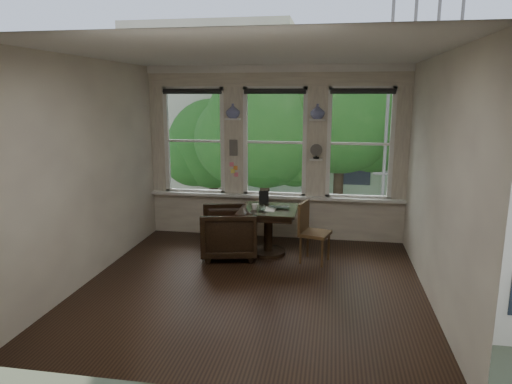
% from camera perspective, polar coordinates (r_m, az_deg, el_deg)
% --- Properties ---
extents(ground, '(4.50, 4.50, 0.00)m').
position_cam_1_polar(ground, '(6.26, -0.41, -11.58)').
color(ground, black).
rests_on(ground, ground).
extents(ceiling, '(4.50, 4.50, 0.00)m').
position_cam_1_polar(ceiling, '(5.76, -0.46, 16.93)').
color(ceiling, silver).
rests_on(ceiling, ground).
extents(wall_back, '(4.50, 0.00, 4.50)m').
position_cam_1_polar(wall_back, '(8.03, 2.38, 4.81)').
color(wall_back, silver).
rests_on(wall_back, ground).
extents(wall_front, '(4.50, 0.00, 4.50)m').
position_cam_1_polar(wall_front, '(3.69, -6.57, -3.94)').
color(wall_front, silver).
rests_on(wall_front, ground).
extents(wall_left, '(0.00, 4.50, 4.50)m').
position_cam_1_polar(wall_left, '(6.60, -20.08, 2.51)').
color(wall_left, silver).
rests_on(wall_left, ground).
extents(wall_right, '(0.00, 4.50, 4.50)m').
position_cam_1_polar(wall_right, '(5.87, 21.73, 1.28)').
color(wall_right, silver).
rests_on(wall_right, ground).
extents(window_left, '(1.10, 0.12, 1.90)m').
position_cam_1_polar(window_left, '(8.31, -7.64, 6.35)').
color(window_left, white).
rests_on(window_left, ground).
extents(window_center, '(1.10, 0.12, 1.90)m').
position_cam_1_polar(window_center, '(8.00, 2.39, 6.23)').
color(window_center, white).
rests_on(window_center, ground).
extents(window_right, '(1.10, 0.12, 1.90)m').
position_cam_1_polar(window_right, '(7.95, 12.86, 5.90)').
color(window_right, white).
rests_on(window_right, ground).
extents(shelf_left, '(0.26, 0.16, 0.03)m').
position_cam_1_polar(shelf_left, '(8.00, -2.90, 9.09)').
color(shelf_left, white).
rests_on(shelf_left, ground).
extents(shelf_right, '(0.26, 0.16, 0.03)m').
position_cam_1_polar(shelf_right, '(7.82, 7.66, 8.93)').
color(shelf_right, white).
rests_on(shelf_right, ground).
extents(intercom, '(0.14, 0.06, 0.28)m').
position_cam_1_polar(intercom, '(8.07, -2.82, 5.56)').
color(intercom, '#59544F').
rests_on(intercom, ground).
extents(sticky_notes, '(0.16, 0.01, 0.24)m').
position_cam_1_polar(sticky_notes, '(8.12, -2.79, 3.11)').
color(sticky_notes, pink).
rests_on(sticky_notes, ground).
extents(desk_fan, '(0.20, 0.20, 0.24)m').
position_cam_1_polar(desk_fan, '(7.85, 7.54, 4.77)').
color(desk_fan, '#59544F').
rests_on(desk_fan, ground).
extents(vase_left, '(0.24, 0.24, 0.25)m').
position_cam_1_polar(vase_left, '(7.99, -2.91, 10.09)').
color(vase_left, silver).
rests_on(vase_left, shelf_left).
extents(vase_right, '(0.24, 0.24, 0.25)m').
position_cam_1_polar(vase_right, '(7.81, 7.69, 9.95)').
color(vase_right, silver).
rests_on(vase_right, shelf_right).
extents(table, '(0.90, 0.90, 0.75)m').
position_cam_1_polar(table, '(7.31, 1.54, -4.94)').
color(table, black).
rests_on(table, ground).
extents(armchair_left, '(1.03, 1.01, 0.79)m').
position_cam_1_polar(armchair_left, '(7.21, -3.49, -5.03)').
color(armchair_left, black).
rests_on(armchair_left, ground).
extents(cushion_red, '(0.45, 0.45, 0.06)m').
position_cam_1_polar(cushion_red, '(7.20, -3.49, -4.61)').
color(cushion_red, maroon).
rests_on(cushion_red, armchair_left).
extents(side_chair_right, '(0.52, 0.52, 0.92)m').
position_cam_1_polar(side_chair_right, '(6.99, 7.40, -5.10)').
color(side_chair_right, '#422917').
rests_on(side_chair_right, ground).
extents(laptop, '(0.36, 0.26, 0.03)m').
position_cam_1_polar(laptop, '(7.19, 2.75, -2.03)').
color(laptop, black).
rests_on(laptop, table).
extents(mug, '(0.13, 0.13, 0.10)m').
position_cam_1_polar(mug, '(7.12, -0.17, -1.87)').
color(mug, white).
rests_on(mug, table).
extents(drinking_glass, '(0.13, 0.13, 0.09)m').
position_cam_1_polar(drinking_glass, '(7.05, 0.76, -2.04)').
color(drinking_glass, white).
rests_on(drinking_glass, table).
extents(tablet, '(0.18, 0.12, 0.22)m').
position_cam_1_polar(tablet, '(7.49, 0.98, -0.69)').
color(tablet, black).
rests_on(tablet, table).
extents(papers, '(0.24, 0.31, 0.00)m').
position_cam_1_polar(papers, '(7.17, 1.60, -2.14)').
color(papers, silver).
rests_on(papers, table).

